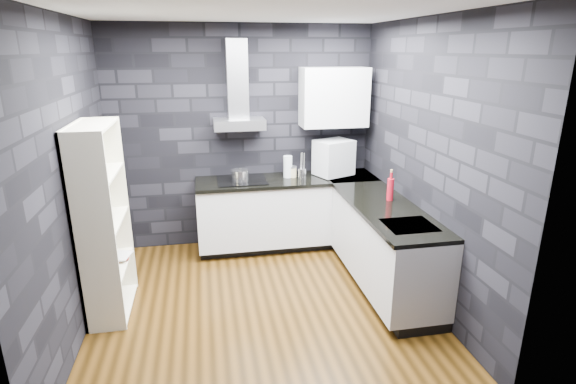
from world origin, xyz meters
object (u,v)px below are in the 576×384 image
object	(u,v)px
pot	(240,176)
storage_jar	(293,172)
appliance_garage	(334,158)
glass_vase	(288,167)
fruit_bowl	(100,223)
bookshelf	(103,222)
utensil_crock	(302,173)
red_bottle	(390,190)

from	to	relation	value
pot	storage_jar	world-z (taller)	pot
storage_jar	appliance_garage	distance (m)	0.54
glass_vase	fruit_bowl	world-z (taller)	glass_vase
bookshelf	utensil_crock	bearing A→B (deg)	43.53
utensil_crock	glass_vase	bearing A→B (deg)	153.89
fruit_bowl	storage_jar	bearing A→B (deg)	32.32
appliance_garage	fruit_bowl	bearing A→B (deg)	-176.34
storage_jar	fruit_bowl	distance (m)	2.36
storage_jar	bookshelf	size ratio (longest dim) A/B	0.07
red_bottle	fruit_bowl	world-z (taller)	red_bottle
bookshelf	appliance_garage	bearing A→B (deg)	40.88
glass_vase	bookshelf	distance (m)	2.26
bookshelf	fruit_bowl	bearing A→B (deg)	-73.57
pot	appliance_garage	size ratio (longest dim) A/B	0.46
red_bottle	fruit_bowl	bearing A→B (deg)	-175.85
pot	storage_jar	bearing A→B (deg)	7.25
appliance_garage	bookshelf	size ratio (longest dim) A/B	0.24
appliance_garage	bookshelf	world-z (taller)	bookshelf
storage_jar	bookshelf	distance (m)	2.31
bookshelf	fruit_bowl	xyz separation A→B (m)	(0.00, -0.11, 0.04)
utensil_crock	storage_jar	bearing A→B (deg)	143.67
red_bottle	appliance_garage	bearing A→B (deg)	106.23
pot	utensil_crock	bearing A→B (deg)	0.51
red_bottle	fruit_bowl	size ratio (longest dim) A/B	1.10
appliance_garage	fruit_bowl	world-z (taller)	appliance_garage
pot	glass_vase	bearing A→B (deg)	8.29
red_bottle	bookshelf	world-z (taller)	bookshelf
pot	red_bottle	bearing A→B (deg)	-33.54
utensil_crock	fruit_bowl	size ratio (longest dim) A/B	0.57
utensil_crock	appliance_garage	distance (m)	0.45
pot	appliance_garage	distance (m)	1.18
storage_jar	red_bottle	distance (m)	1.34
storage_jar	red_bottle	bearing A→B (deg)	-52.17
utensil_crock	bookshelf	xyz separation A→B (m)	(-2.10, -1.08, -0.06)
appliance_garage	pot	bearing A→B (deg)	160.77
storage_jar	fruit_bowl	size ratio (longest dim) A/B	0.57
utensil_crock	appliance_garage	bearing A→B (deg)	9.28
glass_vase	fruit_bowl	size ratio (longest dim) A/B	1.27
utensil_crock	appliance_garage	world-z (taller)	appliance_garage
pot	storage_jar	xyz separation A→B (m)	(0.65, 0.08, -0.01)
red_bottle	fruit_bowl	xyz separation A→B (m)	(-2.82, -0.20, -0.08)
utensil_crock	fruit_bowl	distance (m)	2.41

